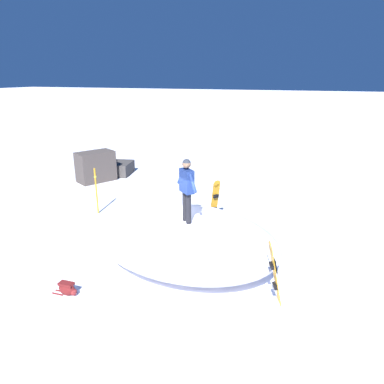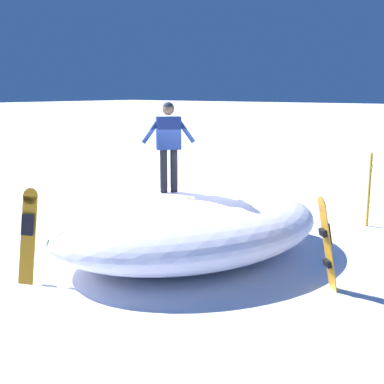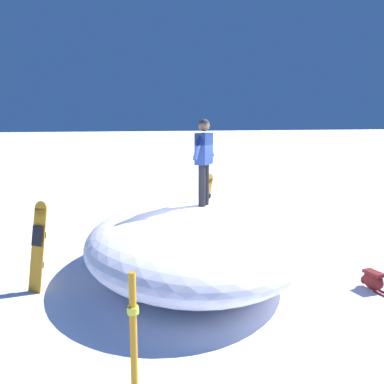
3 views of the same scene
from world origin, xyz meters
TOP-DOWN VIEW (x-y plane):
  - ground at (0.00, 0.00)m, footprint 240.00×240.00m
  - snow_mound at (0.53, -0.24)m, footprint 6.49×5.42m
  - snowboarder_standing at (0.75, -0.56)m, footprint 0.83×0.75m
  - snowboard_primary_upright at (0.59, 2.61)m, footprint 0.42×0.42m
  - snowboard_secondary_upright at (3.25, -1.58)m, footprint 0.44×0.39m
  - backpack_near at (-1.40, -2.96)m, footprint 0.64×0.24m
  - trail_marker_pole at (-3.83, 1.81)m, footprint 0.10×0.10m

SIDE VIEW (x-z plane):
  - ground at x=0.00m, z-range 0.00..0.00m
  - backpack_near at x=-1.40m, z-range 0.00..0.34m
  - snow_mound at x=0.53m, z-range 0.00..1.28m
  - snowboard_primary_upright at x=0.59m, z-range 0.02..1.61m
  - snowboard_secondary_upright at x=3.25m, z-range 0.03..1.63m
  - trail_marker_pole at x=-3.83m, z-range 0.05..1.82m
  - snowboarder_standing at x=0.75m, z-range 1.46..3.18m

